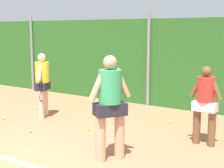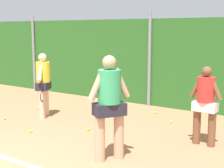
% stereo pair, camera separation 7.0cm
% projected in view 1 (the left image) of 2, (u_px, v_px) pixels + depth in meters
% --- Properties ---
extents(ground_plane, '(26.41, 26.41, 0.00)m').
position_uv_depth(ground_plane, '(44.00, 148.00, 6.57)').
color(ground_plane, '#B2704C').
extents(hedge_fence_backdrop, '(17.16, 0.25, 2.62)m').
position_uv_depth(hedge_fence_backdrop, '(151.00, 62.00, 10.13)').
color(hedge_fence_backdrop, '#286023').
rests_on(hedge_fence_backdrop, ground_plane).
extents(fence_post_left, '(0.10, 0.10, 2.83)m').
position_uv_depth(fence_post_left, '(32.00, 53.00, 12.66)').
color(fence_post_left, gray).
rests_on(fence_post_left, ground_plane).
extents(fence_post_center, '(0.10, 0.10, 2.83)m').
position_uv_depth(fence_post_center, '(148.00, 59.00, 9.97)').
color(fence_post_center, gray).
rests_on(fence_post_center, ground_plane).
extents(court_baseline_paint, '(12.54, 0.10, 0.01)m').
position_uv_depth(court_baseline_paint, '(13.00, 160.00, 5.92)').
color(court_baseline_paint, white).
rests_on(court_baseline_paint, ground_plane).
extents(player_foreground_near, '(0.57, 0.68, 1.87)m').
position_uv_depth(player_foreground_near, '(110.00, 102.00, 5.79)').
color(player_foreground_near, tan).
rests_on(player_foreground_near, ground_plane).
extents(player_midcourt, '(0.50, 0.69, 1.69)m').
position_uv_depth(player_midcourt, '(42.00, 82.00, 8.70)').
color(player_midcourt, beige).
rests_on(player_midcourt, ground_plane).
extents(player_backcourt_far, '(0.67, 0.34, 1.59)m').
position_uv_depth(player_backcourt_far, '(205.00, 101.00, 6.60)').
color(player_backcourt_far, brown).
rests_on(player_backcourt_far, ground_plane).
extents(tennis_ball_0, '(0.07, 0.07, 0.07)m').
position_uv_depth(tennis_ball_0, '(37.00, 108.00, 9.77)').
color(tennis_ball_0, '#CCDB33').
rests_on(tennis_ball_0, ground_plane).
extents(tennis_ball_1, '(0.07, 0.07, 0.07)m').
position_uv_depth(tennis_ball_1, '(95.00, 119.00, 8.54)').
color(tennis_ball_1, '#CCDB33').
rests_on(tennis_ball_1, ground_plane).
extents(tennis_ball_2, '(0.07, 0.07, 0.07)m').
position_uv_depth(tennis_ball_2, '(88.00, 129.00, 7.65)').
color(tennis_ball_2, '#CCDB33').
rests_on(tennis_ball_2, ground_plane).
extents(tennis_ball_3, '(0.07, 0.07, 0.07)m').
position_uv_depth(tennis_ball_3, '(156.00, 112.00, 9.24)').
color(tennis_ball_3, '#CCDB33').
rests_on(tennis_ball_3, ground_plane).
extents(tennis_ball_4, '(0.07, 0.07, 0.07)m').
position_uv_depth(tennis_ball_4, '(31.00, 131.00, 7.51)').
color(tennis_ball_4, '#CCDB33').
rests_on(tennis_ball_4, ground_plane).
extents(tennis_ball_6, '(0.07, 0.07, 0.07)m').
position_uv_depth(tennis_ball_6, '(171.00, 122.00, 8.28)').
color(tennis_ball_6, '#CCDB33').
rests_on(tennis_ball_6, ground_plane).
extents(tennis_ball_9, '(0.07, 0.07, 0.07)m').
position_uv_depth(tennis_ball_9, '(4.00, 119.00, 8.56)').
color(tennis_ball_9, '#CCDB33').
rests_on(tennis_ball_9, ground_plane).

